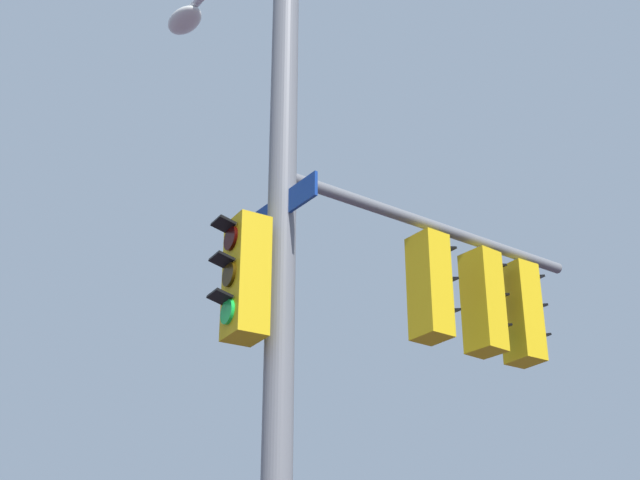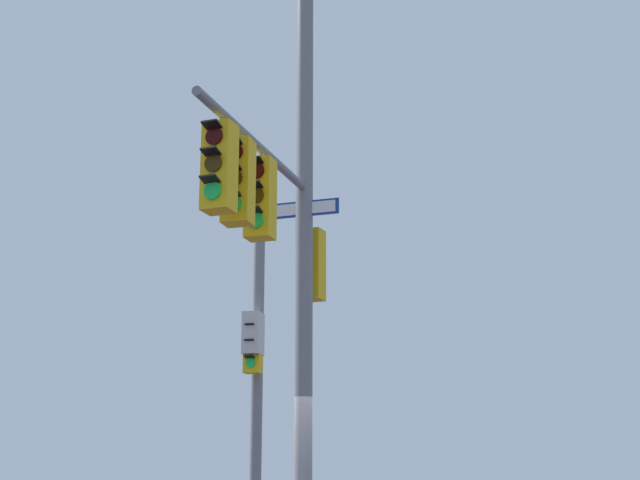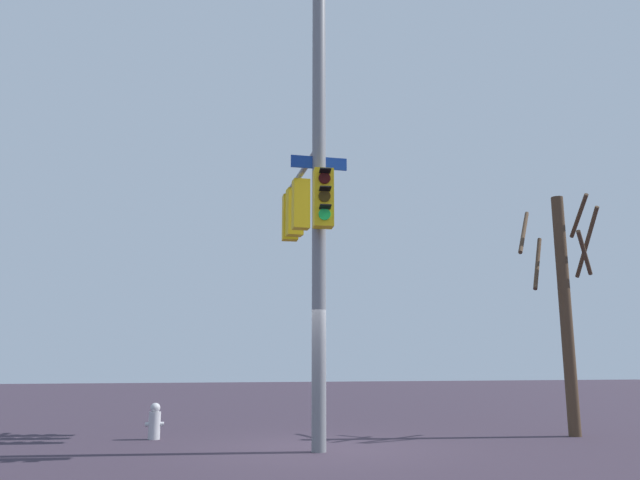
# 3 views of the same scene
# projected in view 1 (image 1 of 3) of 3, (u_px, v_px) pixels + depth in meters

# --- Properties ---
(main_signal_pole_assembly) EXTENTS (3.21, 4.46, 9.55)m
(main_signal_pole_assembly) POSITION_uv_depth(u_px,v_px,m) (343.00, 256.00, 8.94)
(main_signal_pole_assembly) COLOR slate
(main_signal_pole_assembly) RESTS_ON ground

